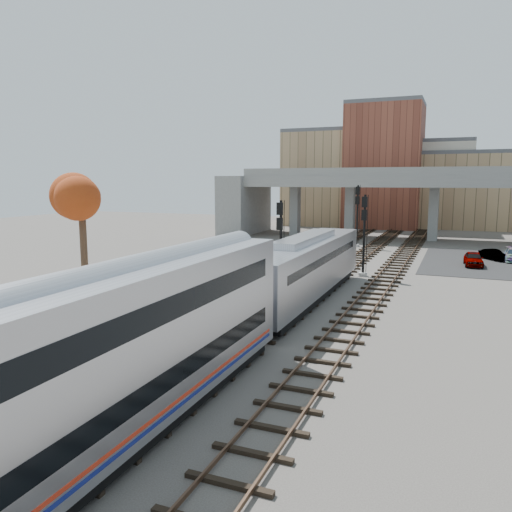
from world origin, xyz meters
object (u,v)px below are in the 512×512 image
Objects in this scene: tree at (81,201)px; car_b at (493,255)px; coach at (31,397)px; signal_mast_near at (280,250)px; locomotive at (305,267)px; signal_mast_mid at (364,237)px; car_a at (473,259)px; signal_mast_far at (357,216)px.

car_b is (25.12, 29.61, -6.05)m from tree.
tree is at bearing 127.65° from coach.
tree is (-12.61, 16.34, 3.83)m from coach.
signal_mast_near is at bearing 34.95° from tree.
signal_mast_near reaches higher than locomotive.
signal_mast_mid is (4.10, 8.95, 0.13)m from signal_mast_near.
locomotive is at bearing -122.96° from car_a.
signal_mast_far is at bearing 102.48° from signal_mast_mid.
car_b is (1.93, 4.61, -0.13)m from car_a.
signal_mast_mid reaches higher than car_a.
coach is 3.72× the size of signal_mast_mid.
car_b is at bearing 74.77° from coach.
car_b is at bearing 49.69° from tree.
signal_mast_far is 1.88× the size of car_a.
signal_mast_mid is at bearing 78.72° from locomotive.
signal_mast_far reaches higher than signal_mast_mid.
signal_mast_mid is 0.75× the size of tree.
signal_mast_far is at bearing 92.35° from coach.
car_a is (23.19, 25.01, -5.92)m from tree.
signal_mast_near is at bearing -114.61° from signal_mast_mid.
signal_mast_far is at bearing 73.21° from tree.
locomotive is 2.60× the size of signal_mast_far.
car_a is at bearing 45.43° from signal_mast_mid.
signal_mast_mid is at bearing 65.39° from signal_mast_near.
signal_mast_near is 9.84m from signal_mast_mid.
locomotive is 10.28m from signal_mast_mid.
signal_mast_far is 16.31m from car_a.
car_b is (14.61, 22.27, -2.57)m from signal_mast_near.
car_b is (14.61, -5.21, -3.11)m from signal_mast_far.
signal_mast_far is (-4.10, 18.53, 0.41)m from signal_mast_mid.
tree is (-12.61, -6.26, 4.35)m from locomotive.
coach is at bearing -84.93° from signal_mast_near.
tree is at bearing -106.79° from signal_mast_far.
tree is 2.29× the size of car_a.
coach is (-0.00, -22.61, 0.52)m from locomotive.
coach is 32.70m from signal_mast_mid.
signal_mast_mid is 17.18m from car_b.
tree is 34.61m from car_a.
locomotive is 0.76× the size of coach.
signal_mast_far reaches higher than car_a.
coach is at bearing -87.65° from signal_mast_far.
tree is at bearing -131.88° from signal_mast_mid.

